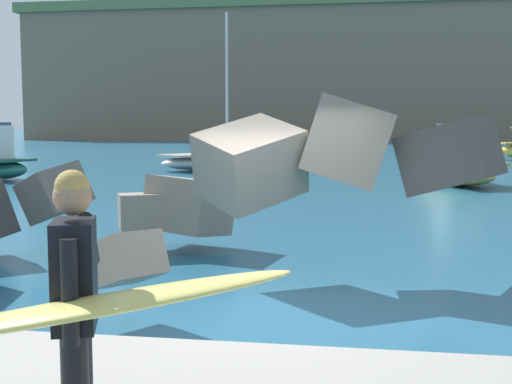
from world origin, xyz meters
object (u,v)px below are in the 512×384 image
(station_building_east, at_px, (206,12))
(surfer_with_board, at_px, (80,308))
(boat_near_left, at_px, (219,160))
(boat_mid_right, at_px, (454,165))
(mooring_buoy_middle, at_px, (405,157))
(station_building_central, at_px, (280,8))

(station_building_east, bearing_deg, surfer_with_board, -77.07)
(boat_near_left, relative_size, station_building_east, 0.93)
(boat_mid_right, bearing_deg, boat_near_left, 148.86)
(mooring_buoy_middle, bearing_deg, boat_near_left, -135.00)
(boat_near_left, distance_m, station_building_east, 79.56)
(boat_near_left, bearing_deg, station_building_central, 94.94)
(station_building_central, relative_size, station_building_east, 0.92)
(boat_near_left, relative_size, station_building_central, 1.00)
(mooring_buoy_middle, bearing_deg, station_building_east, 112.72)
(boat_mid_right, relative_size, mooring_buoy_middle, 13.17)
(mooring_buoy_middle, relative_size, station_building_central, 0.06)
(boat_mid_right, distance_m, mooring_buoy_middle, 15.39)
(surfer_with_board, distance_m, station_building_central, 103.26)
(surfer_with_board, distance_m, boat_near_left, 28.88)
(boat_near_left, height_order, station_building_central, station_building_central)
(boat_near_left, xyz_separation_m, mooring_buoy_middle, (9.23, 9.23, -0.24))
(surfer_with_board, height_order, mooring_buoy_middle, surfer_with_board)
(surfer_with_board, xyz_separation_m, station_building_east, (-23.72, 103.36, 18.42))
(station_building_east, bearing_deg, boat_near_left, -76.28)
(mooring_buoy_middle, relative_size, station_building_east, 0.05)
(surfer_with_board, relative_size, mooring_buoy_middle, 4.77)
(boat_mid_right, bearing_deg, station_building_central, 101.78)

